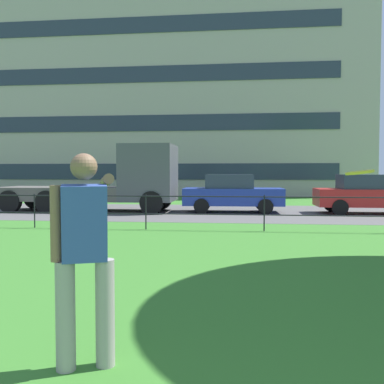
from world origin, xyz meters
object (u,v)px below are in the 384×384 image
object	(u,v)px
person_thrower	(85,252)
car_red_far_left	(367,194)
apartment_building_background	(160,88)
frisbee	(360,172)
flatbed_truck_left	(114,182)
car_blue_right	(232,193)

from	to	relation	value
person_thrower	car_red_far_left	xyz separation A→B (m)	(6.20, 14.13, -0.19)
car_red_far_left	apartment_building_background	bearing A→B (deg)	122.91
car_red_far_left	frisbee	bearing A→B (deg)	-105.93
frisbee	car_red_far_left	bearing A→B (deg)	74.07
person_thrower	car_red_far_left	bearing A→B (deg)	66.33
flatbed_truck_left	apartment_building_background	xyz separation A→B (m)	(-1.46, 18.00, 7.34)
person_thrower	apartment_building_background	distance (m)	33.40
frisbee	person_thrower	bearing A→B (deg)	-158.70
apartment_building_background	car_red_far_left	bearing A→B (deg)	-57.09
car_blue_right	apartment_building_background	size ratio (longest dim) A/B	0.13
person_thrower	frisbee	xyz separation A→B (m)	(2.43, 0.95, 0.66)
frisbee	apartment_building_background	world-z (taller)	apartment_building_background
car_blue_right	car_red_far_left	world-z (taller)	same
frisbee	car_blue_right	world-z (taller)	frisbee
person_thrower	frisbee	size ratio (longest dim) A/B	5.87
person_thrower	apartment_building_background	size ratio (longest dim) A/B	0.06
frisbee	apartment_building_background	distance (m)	32.84
car_red_far_left	apartment_building_background	size ratio (longest dim) A/B	0.13
person_thrower	flatbed_truck_left	size ratio (longest dim) A/B	0.24
flatbed_truck_left	car_red_far_left	bearing A→B (deg)	0.35
flatbed_truck_left	apartment_building_background	bearing A→B (deg)	94.63
frisbee	flatbed_truck_left	bearing A→B (deg)	115.96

